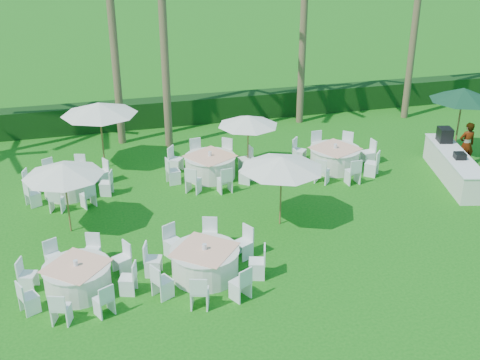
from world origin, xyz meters
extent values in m
plane|color=#115D10|center=(0.00, 0.00, 0.00)|extent=(120.00, 120.00, 0.00)
cube|color=black|center=(0.00, 12.00, 0.60)|extent=(34.00, 1.00, 1.20)
cylinder|color=silver|center=(-4.83, -0.72, 0.37)|extent=(1.71, 1.71, 0.74)
cylinder|color=silver|center=(-4.83, -0.72, 0.75)|extent=(1.78, 1.78, 0.03)
cube|color=#FFB08E|center=(-4.83, -0.72, 0.78)|extent=(1.95, 1.95, 0.01)
cylinder|color=silver|center=(-4.83, -0.72, 0.86)|extent=(0.12, 0.12, 0.16)
cube|color=white|center=(-3.64, -0.11, 0.45)|extent=(0.56, 0.56, 0.89)
cube|color=white|center=(-4.41, 0.55, 0.45)|extent=(0.52, 0.52, 0.89)
cube|color=white|center=(-5.43, 0.48, 0.45)|extent=(0.56, 0.56, 0.89)
cube|color=white|center=(-6.10, -0.30, 0.45)|extent=(0.52, 0.52, 0.89)
cube|color=white|center=(-6.02, -1.32, 0.45)|extent=(0.56, 0.56, 0.89)
cube|color=white|center=(-5.25, -1.99, 0.45)|extent=(0.52, 0.52, 0.89)
cube|color=white|center=(-4.23, -1.91, 0.45)|extent=(0.56, 0.56, 0.89)
cube|color=white|center=(-3.56, -1.13, 0.45)|extent=(0.52, 0.52, 0.89)
cylinder|color=silver|center=(-1.45, -0.86, 0.40)|extent=(1.83, 1.83, 0.79)
cylinder|color=silver|center=(-1.45, -0.86, 0.80)|extent=(1.90, 1.90, 0.03)
cube|color=#FFB08E|center=(-1.45, -0.86, 0.83)|extent=(2.07, 2.07, 0.01)
cylinder|color=silver|center=(-1.45, -0.86, 0.91)|extent=(0.13, 0.13, 0.17)
cube|color=white|center=(-0.19, -0.20, 0.48)|extent=(0.60, 0.60, 0.95)
cube|color=white|center=(-1.03, 0.50, 0.48)|extent=(0.55, 0.55, 0.95)
cube|color=white|center=(-2.11, 0.40, 0.48)|extent=(0.60, 0.60, 0.95)
cube|color=white|center=(-2.81, -0.44, 0.48)|extent=(0.55, 0.55, 0.95)
cube|color=white|center=(-2.71, -1.53, 0.48)|extent=(0.60, 0.60, 0.95)
cube|color=white|center=(-1.87, -2.22, 0.48)|extent=(0.55, 0.55, 0.95)
cube|color=white|center=(-0.78, -2.12, 0.48)|extent=(0.60, 0.60, 0.95)
cube|color=white|center=(-0.09, -1.28, 0.48)|extent=(0.55, 0.55, 0.95)
cylinder|color=silver|center=(-5.03, 5.44, 0.37)|extent=(1.71, 1.71, 0.74)
cylinder|color=silver|center=(-5.03, 5.44, 0.75)|extent=(1.78, 1.78, 0.03)
cube|color=#FFB08E|center=(-5.03, 5.44, 0.78)|extent=(1.94, 1.94, 0.01)
cylinder|color=silver|center=(-5.03, 5.44, 0.86)|extent=(0.12, 0.12, 0.16)
cube|color=white|center=(-3.85, 6.06, 0.44)|extent=(0.56, 0.56, 0.89)
cube|color=white|center=(-4.63, 6.71, 0.44)|extent=(0.52, 0.52, 0.89)
cube|color=white|center=(-5.65, 6.62, 0.44)|extent=(0.56, 0.56, 0.89)
cube|color=white|center=(-6.30, 5.83, 0.44)|extent=(0.52, 0.52, 0.89)
cube|color=white|center=(-6.21, 4.81, 0.44)|extent=(0.56, 0.56, 0.89)
cube|color=white|center=(-5.42, 4.16, 0.44)|extent=(0.52, 0.52, 0.89)
cube|color=white|center=(-4.41, 4.26, 0.44)|extent=(0.56, 0.56, 0.89)
cube|color=white|center=(-3.75, 5.04, 0.44)|extent=(0.52, 0.52, 0.89)
cylinder|color=silver|center=(0.11, 5.61, 0.40)|extent=(1.85, 1.85, 0.80)
cylinder|color=silver|center=(0.11, 5.61, 0.81)|extent=(1.93, 1.93, 0.03)
cube|color=#FFB08E|center=(0.11, 5.61, 0.84)|extent=(2.05, 2.05, 0.01)
cylinder|color=silver|center=(0.11, 5.61, 0.92)|extent=(0.13, 0.13, 0.17)
cube|color=white|center=(1.54, 5.82, 0.48)|extent=(0.51, 0.51, 0.96)
cube|color=white|center=(0.97, 6.77, 0.48)|extent=(0.63, 0.63, 0.96)
cube|color=white|center=(-0.11, 7.04, 0.48)|extent=(0.51, 0.51, 0.96)
cube|color=white|center=(-1.06, 6.47, 0.48)|extent=(0.63, 0.63, 0.96)
cube|color=white|center=(-1.33, 5.39, 0.48)|extent=(0.51, 0.51, 0.96)
cube|color=white|center=(-0.75, 4.44, 0.48)|extent=(0.63, 0.63, 0.96)
cube|color=white|center=(0.32, 4.18, 0.48)|extent=(0.51, 0.51, 0.96)
cube|color=white|center=(1.27, 4.75, 0.48)|extent=(0.63, 0.63, 0.96)
cylinder|color=silver|center=(4.91, 5.14, 0.40)|extent=(1.86, 1.86, 0.81)
cylinder|color=silver|center=(4.91, 5.14, 0.82)|extent=(1.94, 1.94, 0.03)
cube|color=#FFB08E|center=(4.91, 5.14, 0.84)|extent=(2.02, 2.02, 0.01)
cylinder|color=silver|center=(4.91, 5.14, 0.93)|extent=(0.13, 0.13, 0.17)
cube|color=white|center=(6.37, 5.24, 0.49)|extent=(0.48, 0.48, 0.97)
cube|color=white|center=(5.87, 6.24, 0.49)|extent=(0.64, 0.64, 0.97)
cube|color=white|center=(4.81, 6.59, 0.49)|extent=(0.48, 0.48, 0.97)
cube|color=white|center=(3.82, 6.09, 0.49)|extent=(0.64, 0.64, 0.97)
cube|color=white|center=(3.46, 5.04, 0.49)|extent=(0.48, 0.48, 0.97)
cube|color=white|center=(3.96, 4.04, 0.49)|extent=(0.64, 0.64, 0.97)
cube|color=white|center=(5.01, 3.68, 0.49)|extent=(0.48, 0.48, 0.97)
cube|color=white|center=(6.01, 4.18, 0.49)|extent=(0.64, 0.64, 0.97)
cylinder|color=brown|center=(-5.01, 2.66, 1.10)|extent=(0.05, 0.05, 2.21)
cone|color=white|center=(-5.01, 2.66, 2.10)|extent=(2.45, 2.45, 0.40)
sphere|color=brown|center=(-5.01, 2.66, 2.24)|extent=(0.09, 0.09, 0.09)
cylinder|color=brown|center=(1.47, 1.43, 1.12)|extent=(0.05, 0.05, 2.24)
cone|color=white|center=(1.47, 1.43, 2.13)|extent=(2.64, 2.64, 0.40)
sphere|color=brown|center=(1.47, 1.43, 2.26)|extent=(0.09, 0.09, 0.09)
cylinder|color=brown|center=(-3.69, 7.55, 1.26)|extent=(0.06, 0.06, 2.52)
cone|color=white|center=(-3.69, 7.55, 2.39)|extent=(2.88, 2.88, 0.45)
sphere|color=brown|center=(-3.69, 7.55, 2.55)|extent=(0.10, 0.10, 0.10)
cylinder|color=brown|center=(1.63, 5.83, 1.06)|extent=(0.05, 0.05, 2.13)
cone|color=white|center=(1.63, 5.83, 2.02)|extent=(2.29, 2.29, 0.38)
sphere|color=brown|center=(1.63, 5.83, 2.15)|extent=(0.09, 0.09, 0.09)
cylinder|color=brown|center=(10.03, 4.95, 1.39)|extent=(0.07, 0.07, 2.79)
cone|color=#0F3921|center=(10.03, 4.95, 2.65)|extent=(2.55, 2.55, 0.50)
sphere|color=brown|center=(10.03, 4.95, 2.82)|extent=(0.11, 0.11, 0.11)
cube|color=silver|center=(8.75, 3.06, 0.49)|extent=(1.89, 4.42, 0.98)
cube|color=white|center=(8.75, 3.06, 1.00)|extent=(1.95, 4.48, 0.04)
cube|color=black|center=(9.06, 4.32, 1.29)|extent=(0.62, 0.70, 0.54)
cube|color=black|center=(8.64, 2.64, 1.13)|extent=(0.46, 0.46, 0.22)
imported|color=gray|center=(9.91, 4.06, 0.90)|extent=(0.68, 0.46, 1.80)
cylinder|color=brown|center=(-2.80, 10.10, 4.92)|extent=(0.32, 0.32, 9.83)
cylinder|color=brown|center=(-0.90, 9.22, 6.00)|extent=(0.32, 0.32, 11.99)
cylinder|color=brown|center=(5.51, 10.71, 3.87)|extent=(0.32, 0.32, 7.74)
cylinder|color=brown|center=(10.64, 10.06, 5.04)|extent=(0.32, 0.32, 10.08)
camera|label=1|loc=(-4.10, -14.63, 9.30)|focal=45.00mm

